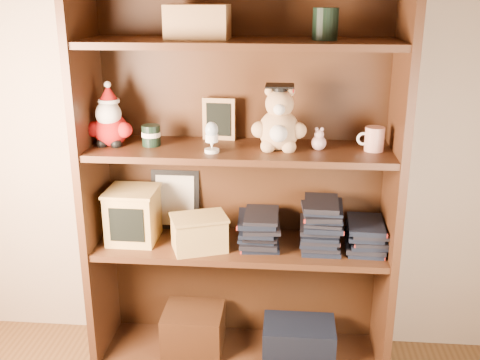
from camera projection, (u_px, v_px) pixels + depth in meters
The scene contains 17 objects.
room_envelope at pixel (268, 70), 0.74m from camera, with size 3.04×3.04×2.51m.
bookcase at pixel (240, 186), 2.23m from camera, with size 1.20×0.35×1.60m.
shelf_lower at pixel (240, 246), 2.26m from camera, with size 1.14×0.33×0.02m.
shelf_upper at pixel (240, 151), 2.13m from camera, with size 1.14×0.33×0.02m.
santa_plush at pixel (110, 122), 2.14m from camera, with size 0.18×0.13×0.25m.
teachers_tin at pixel (151, 135), 2.15m from camera, with size 0.07×0.07×0.08m.
chalkboard_plaque at pixel (219, 120), 2.22m from camera, with size 0.13×0.07×0.17m.
egg_cup at pixel (212, 136), 2.05m from camera, with size 0.05×0.05×0.11m.
grad_teddy_bear at pixel (279, 125), 2.08m from camera, with size 0.20×0.18×0.25m.
pink_figurine at pixel (319, 141), 2.10m from camera, with size 0.06×0.06×0.09m.
teacher_mug at pixel (374, 139), 2.07m from camera, with size 0.10×0.07×0.09m.
certificate_frame at pixel (175, 200), 2.37m from camera, with size 0.20×0.05×0.25m.
treats_box at pixel (133, 215), 2.26m from camera, with size 0.20×0.20×0.22m.
pencils_box at pixel (199, 233), 2.19m from camera, with size 0.25×0.22×0.14m.
book_stack_left at pixel (259, 230), 2.23m from camera, with size 0.14×0.20×0.13m.
book_stack_mid at pixel (321, 224), 2.20m from camera, with size 0.14×0.20×0.19m.
book_stack_right at pixel (367, 235), 2.20m from camera, with size 0.14×0.20×0.11m.
Camera 1 is at (0.03, -0.75, 1.51)m, focal length 42.00 mm.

